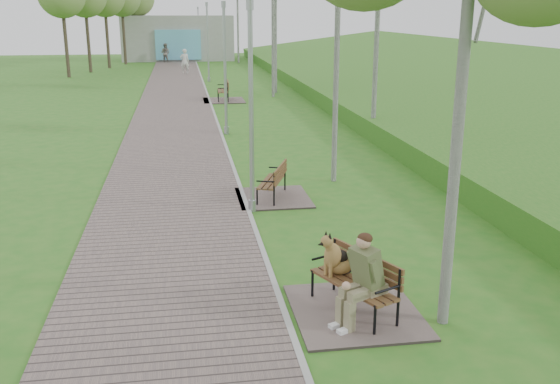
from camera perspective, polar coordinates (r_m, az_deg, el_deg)
The scene contains 14 objects.
ground at distance 10.23m, azimuth -0.27°, elevation -9.20°, with size 120.00×120.00×0.00m, color #2A6B1D.
walkway at distance 30.95m, azimuth -9.61°, elevation 7.88°, with size 3.50×67.00×0.04m, color #645451.
kerb at distance 30.98m, azimuth -6.35°, elevation 8.02°, with size 0.10×67.00×0.05m, color #999993.
embankment at distance 32.37m, azimuth 15.74°, elevation 7.82°, with size 14.00×70.00×1.60m, color #4D7B28.
building_north at distance 60.16m, azimuth -9.31°, elevation 13.73°, with size 10.00×5.20×4.00m.
bench_main at distance 9.42m, azimuth 6.51°, elevation -8.58°, with size 1.87×2.08×1.63m.
bench_second at distance 15.12m, azimuth -0.76°, elevation 0.10°, with size 1.73×1.92×1.06m.
bench_third at distance 32.09m, azimuth -5.23°, elevation 8.72°, with size 2.06×2.28×1.26m.
lamp_post_near at distance 13.73m, azimuth -2.65°, elevation 6.86°, with size 0.18×0.18×4.63m.
lamp_post_second at distance 23.00m, azimuth -5.03°, elevation 10.72°, with size 0.18×0.18×4.73m.
lamp_post_third at distance 41.02m, azimuth -6.60°, elevation 13.20°, with size 0.19×0.19×4.93m.
lamp_post_far at distance 60.11m, azimuth -7.43°, elevation 14.03°, with size 0.18×0.18×4.76m.
pedestrian_near at distance 46.53m, azimuth -8.71°, elevation 11.72°, with size 0.65×0.43×1.78m, color silver.
pedestrian_far at distance 56.98m, azimuth -10.44°, elevation 12.39°, with size 0.82×0.64×1.68m, color gray.
Camera 1 is at (-1.39, -9.14, 4.39)m, focal length 40.00 mm.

